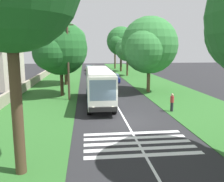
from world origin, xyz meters
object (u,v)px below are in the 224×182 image
at_px(roadside_tree_left_2, 74,39).
at_px(roadside_tree_left_0, 75,44).
at_px(roadside_tree_left_3, 59,50).
at_px(trailing_car_2, 91,71).
at_px(roadside_tree_right_2, 127,50).
at_px(trailing_car_0, 114,78).
at_px(pedestrian, 172,102).
at_px(roadside_tree_right_4, 148,47).
at_px(trailing_car_3, 89,68).
at_px(roadside_tree_right_1, 115,41).
at_px(coach_bus, 99,84).
at_px(utility_pole, 68,59).
at_px(trailing_car_1, 108,74).
at_px(roadside_tree_right_3, 120,42).
at_px(roadside_tree_left_1, 64,45).

bearing_deg(roadside_tree_left_2, roadside_tree_left_0, -0.04).
relative_size(roadside_tree_left_0, roadside_tree_left_3, 1.17).
bearing_deg(trailing_car_2, roadside_tree_left_3, 170.54).
bearing_deg(roadside_tree_right_2, trailing_car_0, 157.31).
bearing_deg(pedestrian, roadside_tree_right_4, -1.66).
height_order(trailing_car_3, roadside_tree_right_2, roadside_tree_right_2).
relative_size(roadside_tree_left_3, roadside_tree_right_1, 0.86).
distance_m(roadside_tree_right_1, pedestrian, 50.23).
bearing_deg(roadside_tree_left_0, roadside_tree_left_2, 179.96).
distance_m(trailing_car_3, roadside_tree_right_1, 11.69).
distance_m(roadside_tree_left_3, roadside_tree_right_1, 42.49).
height_order(coach_bus, roadside_tree_left_3, roadside_tree_left_3).
xyz_separation_m(trailing_car_2, roadside_tree_left_2, (14.27, 4.43, 7.76)).
bearing_deg(roadside_tree_left_3, utility_pole, -154.34).
bearing_deg(coach_bus, utility_pole, 50.61).
relative_size(trailing_car_0, roadside_tree_left_3, 0.47).
height_order(trailing_car_0, roadside_tree_right_2, roadside_tree_right_2).
height_order(coach_bus, roadside_tree_left_0, roadside_tree_left_0).
relative_size(trailing_car_2, roadside_tree_left_0, 0.41).
bearing_deg(roadside_tree_left_2, pedestrian, -167.47).
bearing_deg(roadside_tree_left_3, trailing_car_1, -21.91).
height_order(roadside_tree_left_2, roadside_tree_right_2, roadside_tree_left_2).
xyz_separation_m(trailing_car_2, utility_pole, (-29.15, 3.24, 4.01)).
height_order(roadside_tree_left_3, roadside_tree_right_2, roadside_tree_left_3).
height_order(trailing_car_2, trailing_car_3, same).
bearing_deg(roadside_tree_left_0, trailing_car_0, -168.35).
distance_m(roadside_tree_right_3, roadside_tree_right_4, 30.34).
relative_size(trailing_car_1, roadside_tree_left_0, 0.41).
bearing_deg(roadside_tree_right_4, roadside_tree_left_3, 97.89).
xyz_separation_m(roadside_tree_left_1, roadside_tree_right_3, (22.31, -12.40, 1.23)).
xyz_separation_m(roadside_tree_left_0, roadside_tree_right_2, (-29.97, -12.05, -1.78)).
bearing_deg(roadside_tree_left_3, roadside_tree_right_1, -16.10).
bearing_deg(trailing_car_2, trailing_car_1, -154.62).
xyz_separation_m(trailing_car_1, roadside_tree_right_1, (21.27, -3.92, 7.37)).
bearing_deg(trailing_car_0, roadside_tree_left_1, 106.85).
bearing_deg(trailing_car_2, pedestrian, -169.41).
relative_size(trailing_car_0, roadside_tree_right_2, 0.51).
bearing_deg(trailing_car_3, trailing_car_2, -178.54).
xyz_separation_m(roadside_tree_right_1, roadside_tree_right_2, (-19.28, -0.30, -2.38)).
bearing_deg(trailing_car_1, roadside_tree_right_2, -64.75).
relative_size(roadside_tree_left_1, roadside_tree_left_3, 1.09).
distance_m(trailing_car_1, pedestrian, 28.63).
distance_m(trailing_car_1, utility_pole, 23.32).
height_order(roadside_tree_left_2, roadside_tree_right_4, roadside_tree_left_2).
xyz_separation_m(trailing_car_1, trailing_car_3, (16.24, 3.63, 0.00)).
distance_m(roadside_tree_left_2, roadside_tree_left_3, 41.02).
distance_m(trailing_car_3, roadside_tree_left_0, 17.63).
distance_m(roadside_tree_right_2, roadside_tree_right_3, 10.56).
bearing_deg(roadside_tree_right_4, trailing_car_1, 11.24).
bearing_deg(utility_pole, roadside_tree_right_4, -68.25).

